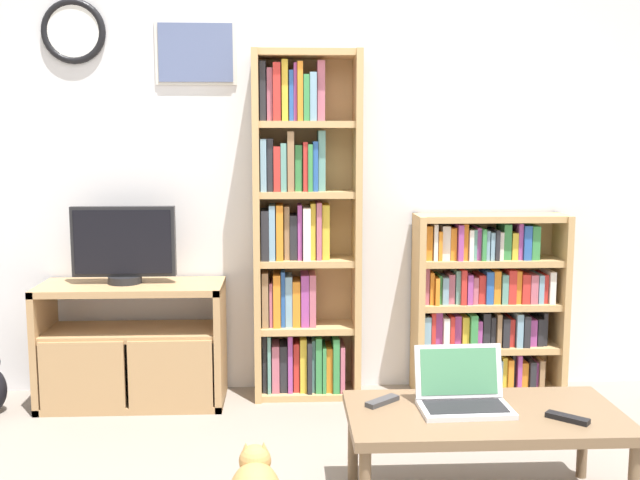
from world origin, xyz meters
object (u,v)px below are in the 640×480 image
at_px(tv_stand, 132,345).
at_px(bookshelf_short, 484,306).
at_px(bookshelf_tall, 301,233).
at_px(remote_near_laptop, 382,401).
at_px(coffee_table, 485,422).
at_px(remote_far_from_laptop, 567,418).
at_px(laptop, 462,393).
at_px(television, 124,245).

xyz_separation_m(tv_stand, bookshelf_short, (1.96, 0.11, 0.17)).
height_order(bookshelf_tall, remote_near_laptop, bookshelf_tall).
xyz_separation_m(coffee_table, remote_far_from_laptop, (0.29, -0.11, 0.05)).
xyz_separation_m(bookshelf_short, remote_near_laptop, (-0.74, -1.23, -0.10)).
xyz_separation_m(tv_stand, bookshelf_tall, (0.92, 0.11, 0.59)).
height_order(bookshelf_short, remote_near_laptop, bookshelf_short).
xyz_separation_m(bookshelf_tall, remote_near_laptop, (0.30, -1.23, -0.52)).
height_order(coffee_table, remote_far_from_laptop, remote_far_from_laptop).
bearing_deg(remote_far_from_laptop, laptop, -71.87).
bearing_deg(television, bookshelf_tall, 4.45).
xyz_separation_m(coffee_table, laptop, (-0.08, 0.05, 0.10)).
xyz_separation_m(television, remote_far_from_laptop, (1.92, -1.37, -0.47)).
bearing_deg(coffee_table, television, 142.34).
distance_m(bookshelf_short, remote_far_from_laptop, 1.45).
xyz_separation_m(television, laptop, (1.56, -1.21, -0.42)).
relative_size(tv_stand, remote_far_from_laptop, 6.61).
distance_m(tv_stand, laptop, 1.93).
relative_size(television, remote_near_laptop, 3.67).
height_order(television, bookshelf_short, television).
bearing_deg(television, tv_stand, -46.48).
distance_m(coffee_table, laptop, 0.14).
bearing_deg(bookshelf_tall, laptop, -64.78).
distance_m(bookshelf_tall, laptop, 1.50).
bearing_deg(bookshelf_tall, tv_stand, -173.09).
bearing_deg(remote_near_laptop, television, 6.48).
distance_m(coffee_table, remote_near_laptop, 0.40).
distance_m(television, coffee_table, 2.13).
relative_size(coffee_table, laptop, 2.96).
bearing_deg(television, remote_far_from_laptop, -35.47).
xyz_separation_m(bookshelf_tall, laptop, (0.61, -1.29, -0.47)).
height_order(tv_stand, television, television).
height_order(television, laptop, television).
xyz_separation_m(tv_stand, television, (-0.04, 0.04, 0.54)).
bearing_deg(tv_stand, laptop, -37.62).
bearing_deg(remote_far_from_laptop, bookshelf_tall, -104.48).
bearing_deg(bookshelf_tall, coffee_table, -62.95).
relative_size(tv_stand, coffee_table, 0.92).
xyz_separation_m(tv_stand, remote_far_from_laptop, (1.89, -1.33, 0.07)).
relative_size(bookshelf_short, laptop, 2.83).
bearing_deg(coffee_table, remote_far_from_laptop, -20.40).
relative_size(tv_stand, bookshelf_tall, 0.52).
bearing_deg(remote_near_laptop, laptop, -140.99).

